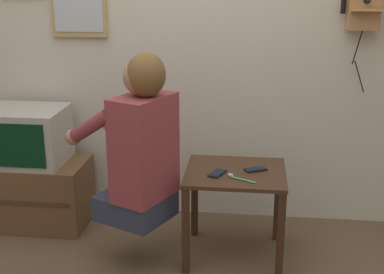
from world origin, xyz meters
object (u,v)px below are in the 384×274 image
person (140,144)px  wall_phone_antique (364,3)px  cell_phone_spare (256,169)px  toothbrush (240,179)px  television (25,136)px  cell_phone_held (217,173)px

person → wall_phone_antique: wall_phone_antique is taller
wall_phone_antique → cell_phone_spare: bearing=-142.3°
person → toothbrush: (0.54, 0.04, -0.19)m
television → toothbrush: bearing=-16.1°
television → cell_phone_spare: size_ratio=3.67×
wall_phone_antique → toothbrush: size_ratio=4.60×
television → cell_phone_held: television is taller
toothbrush → wall_phone_antique: bearing=-19.9°
wall_phone_antique → cell_phone_spare: wall_phone_antique is taller
cell_phone_held → cell_phone_spare: bearing=45.6°
cell_phone_spare → cell_phone_held: bearing=-95.2°
person → television: 0.95m
person → cell_phone_held: bearing=-50.4°
cell_phone_held → toothbrush: bearing=-4.5°
person → television: person is taller
television → toothbrush: (1.38, -0.40, -0.07)m
television → toothbrush: size_ratio=3.23×
cell_phone_spare → toothbrush: size_ratio=0.88×
television → wall_phone_antique: 2.23m
wall_phone_antique → cell_phone_spare: 1.17m
cell_phone_held → television: bearing=-171.5°
television → cell_phone_held: (1.25, -0.33, -0.07)m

